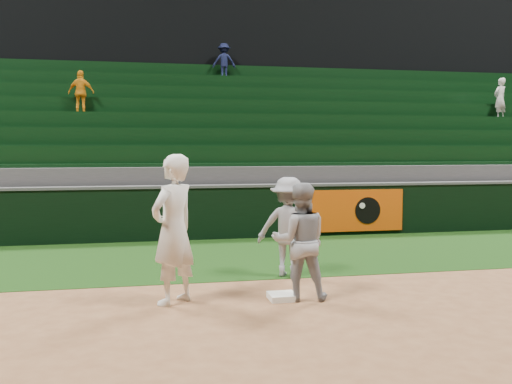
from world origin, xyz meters
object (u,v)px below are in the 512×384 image
first_base (282,297)px  base_coach (288,227)px  baserunner (300,241)px  first_baseman (173,229)px

first_base → base_coach: 1.65m
baserunner → base_coach: base_coach is taller
first_base → baserunner: 0.81m
first_base → baserunner: baserunner is taller
first_baseman → base_coach: 2.32m
first_baseman → baserunner: (1.73, -0.13, -0.20)m
first_base → first_baseman: (-1.48, 0.11, 0.97)m
first_base → base_coach: (0.45, 1.38, 0.78)m
first_base → base_coach: size_ratio=0.23×
first_baseman → baserunner: first_baseman is taller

